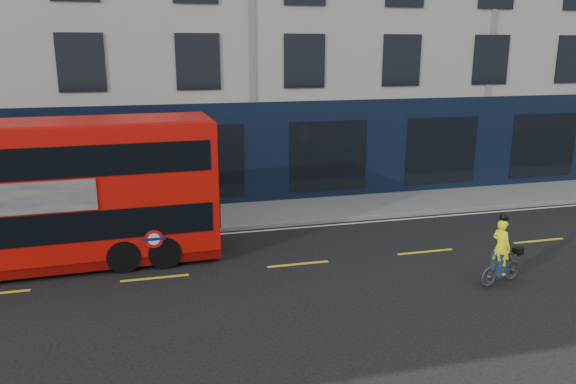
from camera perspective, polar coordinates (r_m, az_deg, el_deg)
name	(u,v)px	position (r m, az deg, el deg)	size (l,w,h in m)	color
ground	(313,285)	(14.85, 2.60, -9.44)	(120.00, 120.00, 0.00)	black
pavement	(262,213)	(20.75, -2.63, -2.18)	(60.00, 3.00, 0.12)	slate
kerb	(271,225)	(19.35, -1.72, -3.41)	(60.00, 0.12, 0.13)	gray
building_terrace	(231,13)	(26.25, -5.86, 17.68)	(50.00, 10.07, 15.00)	#A7A69D
road_edge_line	(273,230)	(19.09, -1.52, -3.86)	(58.00, 0.10, 0.01)	silver
lane_dashes	(298,264)	(16.17, 1.04, -7.33)	(58.00, 0.12, 0.01)	yellow
bus	(30,195)	(16.86, -24.77, -0.28)	(10.27, 2.65, 4.11)	red
cyclist	(501,260)	(15.69, 20.84, -6.48)	(1.48, 0.77, 1.95)	#4E4F53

